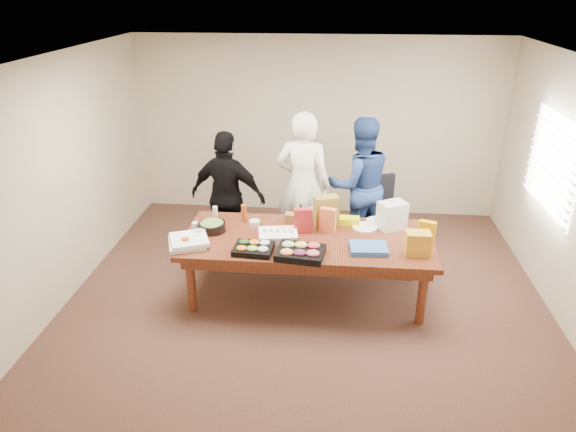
# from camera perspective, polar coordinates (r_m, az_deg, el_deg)

# --- Properties ---
(floor) EXTENTS (5.50, 5.00, 0.02)m
(floor) POSITION_cam_1_polar(r_m,az_deg,el_deg) (6.20, 2.06, -8.66)
(floor) COLOR #47301E
(floor) RESTS_ON ground
(ceiling) EXTENTS (5.50, 5.00, 0.02)m
(ceiling) POSITION_cam_1_polar(r_m,az_deg,el_deg) (5.23, 2.52, 17.14)
(ceiling) COLOR white
(ceiling) RESTS_ON wall_back
(wall_back) EXTENTS (5.50, 0.04, 2.70)m
(wall_back) POSITION_cam_1_polar(r_m,az_deg,el_deg) (7.95, 3.30, 9.69)
(wall_back) COLOR beige
(wall_back) RESTS_ON floor
(wall_front) EXTENTS (5.50, 0.04, 2.70)m
(wall_front) POSITION_cam_1_polar(r_m,az_deg,el_deg) (3.37, -0.19, -12.50)
(wall_front) COLOR beige
(wall_front) RESTS_ON floor
(wall_left) EXTENTS (0.04, 5.00, 2.70)m
(wall_left) POSITION_cam_1_polar(r_m,az_deg,el_deg) (6.33, -23.51, 3.71)
(wall_left) COLOR beige
(wall_left) RESTS_ON floor
(wall_right) EXTENTS (0.04, 5.00, 2.70)m
(wall_right) POSITION_cam_1_polar(r_m,az_deg,el_deg) (6.10, 29.04, 1.87)
(wall_right) COLOR beige
(wall_right) RESTS_ON floor
(window_panel) EXTENTS (0.03, 1.40, 1.10)m
(window_panel) POSITION_cam_1_polar(r_m,az_deg,el_deg) (6.56, 27.18, 5.11)
(window_panel) COLOR white
(window_panel) RESTS_ON wall_right
(window_blinds) EXTENTS (0.04, 1.36, 1.00)m
(window_blinds) POSITION_cam_1_polar(r_m,az_deg,el_deg) (6.54, 26.86, 5.14)
(window_blinds) COLOR beige
(window_blinds) RESTS_ON wall_right
(conference_table) EXTENTS (2.80, 1.20, 0.75)m
(conference_table) POSITION_cam_1_polar(r_m,az_deg,el_deg) (6.00, 2.11, -5.58)
(conference_table) COLOR #4C1C0F
(conference_table) RESTS_ON floor
(office_chair) EXTENTS (0.69, 0.69, 1.03)m
(office_chair) POSITION_cam_1_polar(r_m,az_deg,el_deg) (6.89, 9.87, -0.46)
(office_chair) COLOR black
(office_chair) RESTS_ON floor
(person_center) EXTENTS (0.76, 0.55, 1.94)m
(person_center) POSITION_cam_1_polar(r_m,az_deg,el_deg) (6.69, 1.68, 3.41)
(person_center) COLOR white
(person_center) RESTS_ON floor
(person_right) EXTENTS (1.05, 0.91, 1.83)m
(person_right) POSITION_cam_1_polar(r_m,az_deg,el_deg) (6.91, 7.88, 3.40)
(person_right) COLOR navy
(person_right) RESTS_ON floor
(person_left) EXTENTS (1.07, 0.62, 1.71)m
(person_left) POSITION_cam_1_polar(r_m,az_deg,el_deg) (6.67, -6.65, 2.14)
(person_left) COLOR black
(person_left) RESTS_ON floor
(veggie_tray) EXTENTS (0.43, 0.35, 0.06)m
(veggie_tray) POSITION_cam_1_polar(r_m,az_deg,el_deg) (5.52, -3.84, -3.65)
(veggie_tray) COLOR black
(veggie_tray) RESTS_ON conference_table
(fruit_tray) EXTENTS (0.54, 0.45, 0.07)m
(fruit_tray) POSITION_cam_1_polar(r_m,az_deg,el_deg) (5.42, 1.37, -4.09)
(fruit_tray) COLOR black
(fruit_tray) RESTS_ON conference_table
(sheet_cake) EXTENTS (0.47, 0.39, 0.08)m
(sheet_cake) POSITION_cam_1_polar(r_m,az_deg,el_deg) (5.79, -1.11, -2.09)
(sheet_cake) COLOR white
(sheet_cake) RESTS_ON conference_table
(salad_bowl) EXTENTS (0.32, 0.32, 0.10)m
(salad_bowl) POSITION_cam_1_polar(r_m,az_deg,el_deg) (6.01, -8.41, -1.17)
(salad_bowl) COLOR black
(salad_bowl) RESTS_ON conference_table
(chip_bag_blue) EXTENTS (0.41, 0.32, 0.06)m
(chip_bag_blue) POSITION_cam_1_polar(r_m,az_deg,el_deg) (5.59, 8.89, -3.55)
(chip_bag_blue) COLOR #3163B5
(chip_bag_blue) RESTS_ON conference_table
(chip_bag_red) EXTENTS (0.21, 0.11, 0.30)m
(chip_bag_red) POSITION_cam_1_polar(r_m,az_deg,el_deg) (5.86, 1.68, -0.53)
(chip_bag_red) COLOR #A91F24
(chip_bag_red) RESTS_ON conference_table
(chip_bag_yellow) EXTENTS (0.19, 0.12, 0.27)m
(chip_bag_yellow) POSITION_cam_1_polar(r_m,az_deg,el_deg) (5.81, 15.08, -1.80)
(chip_bag_yellow) COLOR #DB9F06
(chip_bag_yellow) RESTS_ON conference_table
(chip_bag_orange) EXTENTS (0.20, 0.13, 0.29)m
(chip_bag_orange) POSITION_cam_1_polar(r_m,az_deg,el_deg) (5.91, 4.42, -0.44)
(chip_bag_orange) COLOR orange
(chip_bag_orange) RESTS_ON conference_table
(mayo_jar) EXTENTS (0.11, 0.11, 0.15)m
(mayo_jar) POSITION_cam_1_polar(r_m,az_deg,el_deg) (6.22, 2.79, 0.24)
(mayo_jar) COLOR white
(mayo_jar) RESTS_ON conference_table
(mustard_bottle) EXTENTS (0.06, 0.06, 0.17)m
(mustard_bottle) POSITION_cam_1_polar(r_m,az_deg,el_deg) (6.12, 1.71, -0.06)
(mustard_bottle) COLOR #DBB307
(mustard_bottle) RESTS_ON conference_table
(dressing_bottle) EXTENTS (0.08, 0.08, 0.21)m
(dressing_bottle) POSITION_cam_1_polar(r_m,az_deg,el_deg) (6.18, -4.87, 0.31)
(dressing_bottle) COLOR brown
(dressing_bottle) RESTS_ON conference_table
(ranch_bottle) EXTENTS (0.07, 0.07, 0.18)m
(ranch_bottle) POSITION_cam_1_polar(r_m,az_deg,el_deg) (6.24, -8.04, 0.25)
(ranch_bottle) COLOR beige
(ranch_bottle) RESTS_ON conference_table
(banana_bunch) EXTENTS (0.25, 0.15, 0.08)m
(banana_bunch) POSITION_cam_1_polar(r_m,az_deg,el_deg) (6.16, 6.76, -0.51)
(banana_bunch) COLOR #FBFF00
(banana_bunch) RESTS_ON conference_table
(bread_loaf) EXTENTS (0.29, 0.14, 0.11)m
(bread_loaf) POSITION_cam_1_polar(r_m,az_deg,el_deg) (6.14, 1.01, -0.25)
(bread_loaf) COLOR brown
(bread_loaf) RESTS_ON conference_table
(kraft_bag) EXTENTS (0.31, 0.24, 0.36)m
(kraft_bag) POSITION_cam_1_polar(r_m,az_deg,el_deg) (6.04, 4.21, 0.55)
(kraft_bag) COLOR olive
(kraft_bag) RESTS_ON conference_table
(red_cup) EXTENTS (0.09, 0.09, 0.11)m
(red_cup) POSITION_cam_1_polar(r_m,az_deg,el_deg) (5.69, -11.24, -2.93)
(red_cup) COLOR #B93404
(red_cup) RESTS_ON conference_table
(clear_cup_a) EXTENTS (0.10, 0.10, 0.11)m
(clear_cup_a) POSITION_cam_1_polar(r_m,az_deg,el_deg) (5.85, -9.72, -1.98)
(clear_cup_a) COLOR silver
(clear_cup_a) RESTS_ON conference_table
(clear_cup_b) EXTENTS (0.08, 0.08, 0.10)m
(clear_cup_b) POSITION_cam_1_polar(r_m,az_deg,el_deg) (6.05, -10.19, -1.15)
(clear_cup_b) COLOR white
(clear_cup_b) RESTS_ON conference_table
(pizza_box_lower) EXTENTS (0.50, 0.50, 0.04)m
(pizza_box_lower) POSITION_cam_1_polar(r_m,az_deg,el_deg) (5.75, -11.07, -2.95)
(pizza_box_lower) COLOR silver
(pizza_box_lower) RESTS_ON conference_table
(pizza_box_upper) EXTENTS (0.51, 0.51, 0.04)m
(pizza_box_upper) POSITION_cam_1_polar(r_m,az_deg,el_deg) (5.72, -10.86, -2.58)
(pizza_box_upper) COLOR white
(pizza_box_upper) RESTS_ON pizza_box_lower
(plate_a) EXTENTS (0.33, 0.33, 0.02)m
(plate_a) POSITION_cam_1_polar(r_m,az_deg,el_deg) (6.10, 8.48, -1.24)
(plate_a) COLOR white
(plate_a) RESTS_ON conference_table
(plate_b) EXTENTS (0.27, 0.27, 0.02)m
(plate_b) POSITION_cam_1_polar(r_m,az_deg,el_deg) (6.28, 9.78, -0.53)
(plate_b) COLOR beige
(plate_b) RESTS_ON conference_table
(dip_bowl_a) EXTENTS (0.16, 0.16, 0.06)m
(dip_bowl_a) POSITION_cam_1_polar(r_m,az_deg,el_deg) (6.20, 6.82, -0.45)
(dip_bowl_a) COLOR beige
(dip_bowl_a) RESTS_ON conference_table
(dip_bowl_b) EXTENTS (0.17, 0.17, 0.05)m
(dip_bowl_b) POSITION_cam_1_polar(r_m,az_deg,el_deg) (6.11, -3.71, -0.74)
(dip_bowl_b) COLOR beige
(dip_bowl_b) RESTS_ON conference_table
(grocery_bag_white) EXTENTS (0.37, 0.34, 0.32)m
(grocery_bag_white) POSITION_cam_1_polar(r_m,az_deg,el_deg) (6.08, 11.41, 0.07)
(grocery_bag_white) COLOR silver
(grocery_bag_white) RESTS_ON conference_table
(grocery_bag_yellow) EXTENTS (0.26, 0.19, 0.25)m
(grocery_bag_yellow) POSITION_cam_1_polar(r_m,az_deg,el_deg) (5.58, 14.10, -2.94)
(grocery_bag_yellow) COLOR gold
(grocery_bag_yellow) RESTS_ON conference_table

